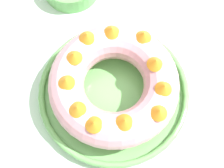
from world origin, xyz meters
TOP-DOWN VIEW (x-y plane):
  - ground_plane at (0.00, 0.00)m, footprint 8.00×8.00m
  - dining_table at (0.00, 0.00)m, footprint 1.25×1.16m
  - serving_dish at (0.03, -0.01)m, footprint 0.30×0.30m
  - bundt_cake at (0.03, -0.01)m, footprint 0.25×0.25m

SIDE VIEW (x-z plane):
  - ground_plane at x=0.00m, z-range 0.00..0.00m
  - dining_table at x=0.00m, z-range 0.29..1.03m
  - serving_dish at x=0.03m, z-range 0.75..0.77m
  - bundt_cake at x=0.03m, z-range 0.77..0.85m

